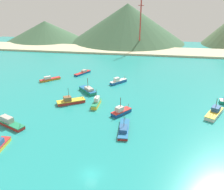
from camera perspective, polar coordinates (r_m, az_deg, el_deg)
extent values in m
cube|color=teal|center=(78.90, 0.19, -4.39)|extent=(260.00, 280.00, 0.50)
cube|color=orange|center=(112.14, -14.75, 3.63)|extent=(8.17, 8.05, 0.71)
cube|color=red|center=(112.00, -14.78, 3.85)|extent=(8.34, 8.21, 0.20)
cube|color=beige|center=(111.42, -15.37, 4.06)|extent=(3.19, 3.16, 1.17)
cube|color=red|center=(86.50, -9.89, -1.64)|extent=(10.01, 7.70, 0.99)
cube|color=gold|center=(86.26, -9.92, -1.28)|extent=(10.21, 7.85, 0.20)
cube|color=brown|center=(85.71, -10.76, -0.88)|extent=(3.40, 3.30, 1.52)
cylinder|color=#4C3823|center=(86.90, -7.10, -0.49)|extent=(0.56, 0.41, 1.34)
cylinder|color=#4C3823|center=(84.88, -10.53, 0.65)|extent=(0.14, 0.14, 3.28)
cube|color=red|center=(68.71, 2.91, -8.31)|extent=(3.22, 10.97, 0.72)
cube|color=#1E669E|center=(68.48, 2.92, -7.98)|extent=(3.29, 11.19, 0.20)
cube|color=#28568C|center=(67.00, 2.85, -8.12)|extent=(2.21, 3.75, 1.02)
cylinder|color=#4C3823|center=(72.51, 3.20, -5.73)|extent=(0.14, 0.46, 0.99)
cylinder|color=#4C3823|center=(66.49, 2.93, -6.10)|extent=(0.14, 0.14, 3.57)
cube|color=#14478C|center=(77.62, 2.27, -4.23)|extent=(6.38, 7.23, 1.10)
cube|color=red|center=(77.33, 2.28, -3.80)|extent=(6.51, 7.38, 0.20)
cube|color=beige|center=(76.36, 1.81, -3.42)|extent=(2.98, 3.09, 1.58)
cylinder|color=#4C3823|center=(79.15, 3.95, -2.64)|extent=(0.49, 0.58, 1.49)
cylinder|color=#4C3823|center=(75.67, 2.10, -1.71)|extent=(0.20, 0.20, 3.11)
cube|color=#1E5BA8|center=(104.95, 1.56, 3.18)|extent=(7.01, 7.92, 1.08)
cube|color=white|center=(104.74, 1.56, 3.51)|extent=(7.15, 8.08, 0.20)
cube|color=silver|center=(103.77, 1.13, 3.82)|extent=(2.65, 2.76, 1.46)
cylinder|color=#4C3823|center=(107.06, 3.09, 4.30)|extent=(0.49, 0.56, 1.46)
cube|color=red|center=(77.03, -23.40, -6.57)|extent=(10.65, 6.54, 0.96)
cube|color=#238C5B|center=(76.76, -23.47, -6.19)|extent=(10.87, 6.67, 0.20)
cube|color=#B2ADA3|center=(77.38, -24.13, -5.33)|extent=(4.71, 3.46, 1.58)
cylinder|color=#4C3823|center=(72.92, -21.40, -6.90)|extent=(0.57, 0.34, 1.30)
cube|color=#14478C|center=(118.41, -7.16, 5.24)|extent=(6.38, 9.70, 0.72)
cube|color=red|center=(118.28, -7.17, 5.45)|extent=(6.51, 9.89, 0.20)
cube|color=#B2ADA3|center=(118.95, -6.78, 5.86)|extent=(2.53, 2.92, 0.96)
cylinder|color=#4C3823|center=(115.17, -8.70, 5.09)|extent=(0.32, 0.46, 0.98)
cube|color=gold|center=(83.28, -3.82, -2.22)|extent=(2.12, 7.21, 1.30)
cube|color=#238C5B|center=(82.96, -3.84, -1.75)|extent=(2.16, 7.36, 0.20)
cube|color=silver|center=(83.40, -3.70, -0.96)|extent=(1.52, 2.79, 1.53)
cylinder|color=#4C3823|center=(81.98, -3.83, 0.40)|extent=(0.13, 0.13, 3.19)
cube|color=#198466|center=(95.43, -5.92, 1.03)|extent=(8.54, 8.78, 1.16)
cube|color=#1E669E|center=(95.18, -5.94, 1.41)|extent=(8.71, 8.95, 0.20)
cube|color=#B2ADA3|center=(94.01, -5.61, 1.53)|extent=(4.34, 4.41, 0.97)
cylinder|color=#4C3823|center=(93.86, -5.90, 2.99)|extent=(0.19, 0.19, 3.64)
cube|color=silver|center=(83.45, 23.47, -4.23)|extent=(7.63, 10.40, 1.10)
cube|color=gold|center=(83.18, 23.54, -3.83)|extent=(7.78, 10.61, 0.20)
cube|color=#28568C|center=(83.98, 23.88, -3.01)|extent=(3.61, 4.01, 1.43)
cylinder|color=#4C3823|center=(78.84, 22.67, -4.61)|extent=(0.42, 0.62, 1.49)
cylinder|color=#4C3823|center=(82.50, 24.00, -1.76)|extent=(0.18, 0.18, 3.08)
cube|color=beige|center=(168.28, 5.44, 10.68)|extent=(247.00, 25.39, 1.20)
cone|color=#3D6042|center=(219.22, -15.82, 14.77)|extent=(65.07, 65.07, 16.14)
cone|color=#3D6042|center=(204.66, 3.76, 17.03)|extent=(95.14, 95.14, 30.37)
cylinder|color=#B7332D|center=(169.39, 6.88, 16.77)|extent=(0.87, 0.87, 36.63)
cylinder|color=#B7332D|center=(168.58, 7.08, 20.74)|extent=(3.66, 0.43, 0.43)
cylinder|color=#B7332D|center=(168.99, 6.95, 18.26)|extent=(0.43, 2.93, 0.43)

